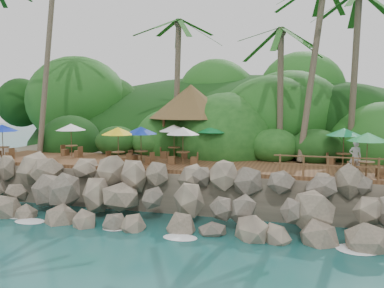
# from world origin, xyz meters

# --- Properties ---
(ground) EXTENTS (140.00, 140.00, 0.00)m
(ground) POSITION_xyz_m (0.00, 0.00, 0.00)
(ground) COLOR #19514F
(ground) RESTS_ON ground
(land_base) EXTENTS (32.00, 25.20, 2.10)m
(land_base) POSITION_xyz_m (0.00, 16.00, 1.05)
(land_base) COLOR gray
(land_base) RESTS_ON ground
(jungle_hill) EXTENTS (44.80, 28.00, 15.40)m
(jungle_hill) POSITION_xyz_m (0.00, 23.50, 0.00)
(jungle_hill) COLOR #143811
(jungle_hill) RESTS_ON ground
(seawall) EXTENTS (29.00, 4.00, 2.30)m
(seawall) POSITION_xyz_m (0.00, 2.00, 1.15)
(seawall) COLOR gray
(seawall) RESTS_ON ground
(terrace) EXTENTS (26.00, 5.00, 0.20)m
(terrace) POSITION_xyz_m (0.00, 6.00, 2.20)
(terrace) COLOR brown
(terrace) RESTS_ON land_base
(jungle_foliage) EXTENTS (44.00, 16.00, 12.00)m
(jungle_foliage) POSITION_xyz_m (0.00, 15.00, 0.00)
(jungle_foliage) COLOR #143811
(jungle_foliage) RESTS_ON ground
(foam_line) EXTENTS (25.20, 0.80, 0.06)m
(foam_line) POSITION_xyz_m (0.00, 0.30, 0.03)
(foam_line) COLOR white
(foam_line) RESTS_ON ground
(palapa) EXTENTS (5.58, 5.58, 4.60)m
(palapa) POSITION_xyz_m (-1.15, 9.76, 5.79)
(palapa) COLOR brown
(palapa) RESTS_ON ground
(dining_clusters) EXTENTS (25.52, 5.09, 2.08)m
(dining_clusters) POSITION_xyz_m (0.13, 5.90, 4.03)
(dining_clusters) COLOR brown
(dining_clusters) RESTS_ON terrace
(railing) EXTENTS (6.10, 0.10, 1.00)m
(railing) POSITION_xyz_m (7.85, 3.65, 2.91)
(railing) COLOR brown
(railing) RESTS_ON terrace
(waiter) EXTENTS (0.58, 0.38, 1.59)m
(waiter) POSITION_xyz_m (8.64, 5.30, 3.09)
(waiter) COLOR silver
(waiter) RESTS_ON terrace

